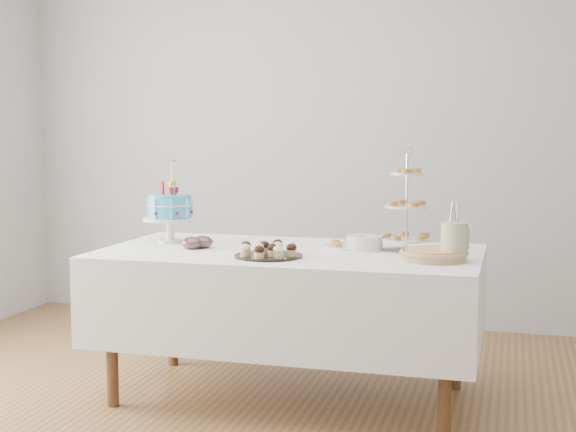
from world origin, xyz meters
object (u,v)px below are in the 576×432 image
(cupcake_tray, at_px, (269,249))
(pastry_plate, at_px, (347,245))
(jam_bowl_b, at_px, (203,242))
(tiered_stand, at_px, (407,207))
(jam_bowl_a, at_px, (192,243))
(birthday_cake, at_px, (170,220))
(utensil_pitcher, at_px, (454,240))
(plate_stack, at_px, (365,243))
(pie, at_px, (434,254))
(table, at_px, (290,294))

(cupcake_tray, relative_size, pastry_plate, 1.39)
(cupcake_tray, relative_size, jam_bowl_b, 2.99)
(tiered_stand, relative_size, jam_bowl_a, 4.83)
(cupcake_tray, bearing_deg, jam_bowl_b, 155.12)
(jam_bowl_b, bearing_deg, birthday_cake, 149.23)
(tiered_stand, height_order, jam_bowl_a, tiered_stand)
(utensil_pitcher, bearing_deg, tiered_stand, 127.73)
(pastry_plate, bearing_deg, plate_stack, -23.00)
(pastry_plate, bearing_deg, jam_bowl_b, -163.64)
(pie, height_order, pastry_plate, pie)
(plate_stack, relative_size, jam_bowl_a, 1.69)
(cupcake_tray, distance_m, pie, 0.79)
(utensil_pitcher, bearing_deg, plate_stack, 147.04)
(table, distance_m, cupcake_tray, 0.35)
(plate_stack, xyz_separation_m, utensil_pitcher, (0.47, -0.25, 0.06))
(plate_stack, distance_m, pastry_plate, 0.11)
(plate_stack, bearing_deg, pie, -33.33)
(cupcake_tray, relative_size, tiered_stand, 0.62)
(utensil_pitcher, bearing_deg, birthday_cake, 166.87)
(plate_stack, bearing_deg, cupcake_tray, -137.83)
(table, relative_size, utensil_pitcher, 6.89)
(cupcake_tray, bearing_deg, table, 79.76)
(jam_bowl_a, bearing_deg, table, 9.91)
(cupcake_tray, xyz_separation_m, pastry_plate, (0.31, 0.41, -0.02))
(tiered_stand, bearing_deg, utensil_pitcher, -47.58)
(pie, distance_m, utensil_pitcher, 0.12)
(cupcake_tray, bearing_deg, jam_bowl_a, 162.45)
(tiered_stand, xyz_separation_m, pastry_plate, (-0.31, 0.01, -0.21))
(pie, bearing_deg, jam_bowl_a, 178.79)
(birthday_cake, distance_m, utensil_pitcher, 1.56)
(jam_bowl_a, xyz_separation_m, jam_bowl_b, (0.04, 0.05, 0.00))
(cupcake_tray, relative_size, pie, 1.02)
(table, height_order, jam_bowl_b, jam_bowl_b)
(jam_bowl_a, height_order, jam_bowl_b, same)
(pie, relative_size, jam_bowl_b, 2.94)
(cupcake_tray, distance_m, jam_bowl_a, 0.48)
(pie, xyz_separation_m, jam_bowl_b, (-1.20, 0.08, 0.00))
(cupcake_tray, bearing_deg, plate_stack, 42.17)
(birthday_cake, xyz_separation_m, utensil_pitcher, (1.54, -0.23, -0.02))
(table, xyz_separation_m, jam_bowl_b, (-0.46, -0.04, 0.26))
(table, distance_m, plate_stack, 0.47)
(birthday_cake, height_order, tiered_stand, tiered_stand)
(pie, relative_size, utensil_pitcher, 1.16)
(pie, height_order, jam_bowl_b, jam_bowl_b)
(table, bearing_deg, cupcake_tray, -100.24)
(cupcake_tray, height_order, plate_stack, cupcake_tray)
(tiered_stand, distance_m, pastry_plate, 0.37)
(table, height_order, pastry_plate, pastry_plate)
(table, relative_size, tiered_stand, 3.61)
(jam_bowl_b, bearing_deg, tiered_stand, 11.22)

